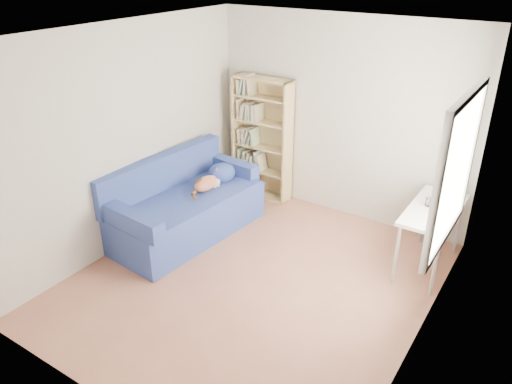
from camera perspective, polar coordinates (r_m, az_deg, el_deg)
ground at (r=5.54m, az=-0.24°, el=-10.07°), size 4.00×4.00×0.00m
room_shell at (r=4.74m, az=0.96°, el=5.94°), size 3.54×4.04×2.62m
sofa at (r=6.31m, az=-8.15°, el=-1.61°), size 1.12×2.06×0.98m
bookshelf at (r=7.06m, az=0.72°, el=5.59°), size 0.87×0.27×1.73m
desk at (r=5.75m, az=19.61°, el=-2.47°), size 0.50×1.09×0.75m
pen_cup at (r=5.71m, az=19.15°, el=-1.01°), size 0.08×0.08×0.15m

